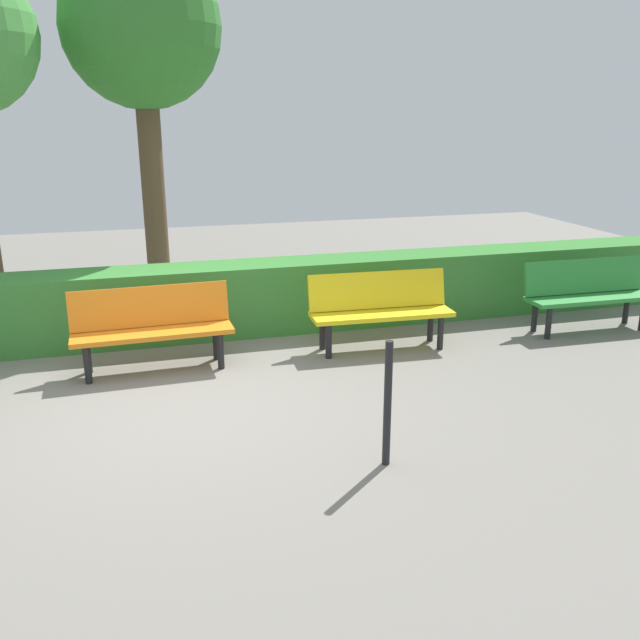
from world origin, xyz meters
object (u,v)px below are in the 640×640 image
bench_yellow (380,307)px  bench_orange (152,324)px  tree_near (142,32)px  bench_green (588,291)px

bench_yellow → bench_orange: bearing=2.4°
bench_yellow → bench_orange: size_ratio=0.99×
tree_near → bench_green: bearing=149.2°
bench_yellow → tree_near: tree_near is taller
bench_green → bench_yellow: (2.70, -0.06, -0.00)m
bench_yellow → tree_near: size_ratio=0.35×
bench_yellow → bench_green: bearing=-178.4°
bench_orange → tree_near: tree_near is taller
bench_green → tree_near: 6.59m
bench_orange → tree_near: bearing=-96.1°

